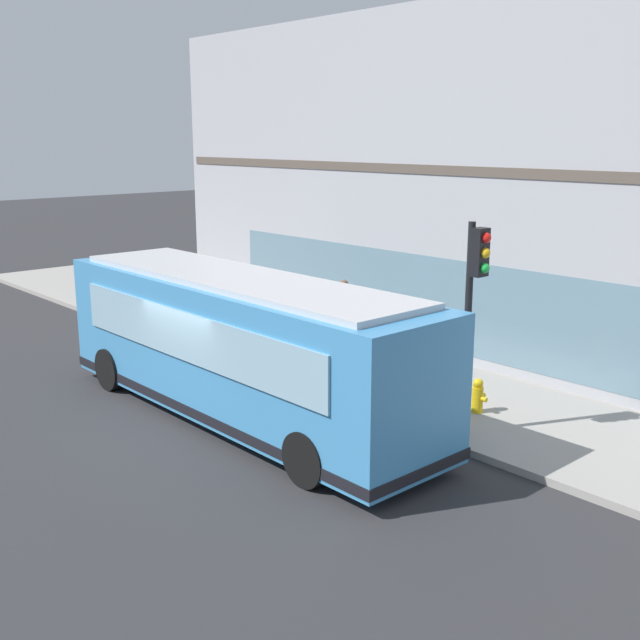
{
  "coord_description": "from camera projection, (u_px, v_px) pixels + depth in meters",
  "views": [
    {
      "loc": [
        -8.44,
        -12.93,
        5.85
      ],
      "look_at": [
        2.28,
        -1.09,
        2.01
      ],
      "focal_mm": 43.13,
      "sensor_mm": 36.0,
      "label": 1
    }
  ],
  "objects": [
    {
      "name": "building_corner",
      "position": [
        503.0,
        183.0,
        21.85
      ],
      "size": [
        6.73,
        21.59,
        9.11
      ],
      "color": "#A8A8AD",
      "rests_on": "ground"
    },
    {
      "name": "ground",
      "position": [
        205.0,
        421.0,
        16.19
      ],
      "size": [
        120.0,
        120.0,
        0.0
      ],
      "primitive_type": "plane",
      "color": "#2D2D30"
    },
    {
      "name": "traffic_light_near_corner",
      "position": [
        474.0,
        290.0,
        14.39
      ],
      "size": [
        0.32,
        0.49,
        4.16
      ],
      "color": "black",
      "rests_on": "sidewalk_curb"
    },
    {
      "name": "pedestrian_by_light_pole",
      "position": [
        344.0,
        307.0,
        21.37
      ],
      "size": [
        0.32,
        0.32,
        1.83
      ],
      "color": "silver",
      "rests_on": "sidewalk_curb"
    },
    {
      "name": "city_bus_nearside",
      "position": [
        240.0,
        347.0,
        16.02
      ],
      "size": [
        2.64,
        10.05,
        3.07
      ],
      "color": "#3F8CC6",
      "rests_on": "ground"
    },
    {
      "name": "pedestrian_walking_along_curb",
      "position": [
        309.0,
        317.0,
        20.93
      ],
      "size": [
        0.32,
        0.32,
        1.56
      ],
      "color": "#8C3F8C",
      "rests_on": "sidewalk_curb"
    },
    {
      "name": "sidewalk_curb",
      "position": [
        365.0,
        372.0,
        19.3
      ],
      "size": [
        4.36,
        40.0,
        0.15
      ],
      "primitive_type": "cube",
      "color": "#9E9991",
      "rests_on": "ground"
    },
    {
      "name": "fire_hydrant",
      "position": [
        478.0,
        396.0,
        16.19
      ],
      "size": [
        0.35,
        0.35,
        0.74
      ],
      "color": "yellow",
      "rests_on": "sidewalk_curb"
    }
  ]
}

